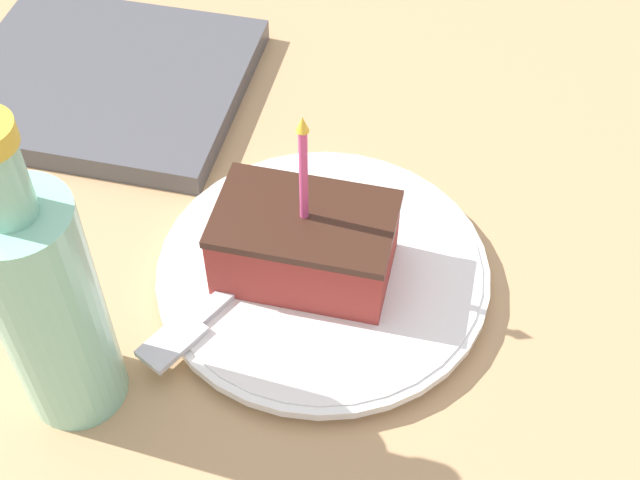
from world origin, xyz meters
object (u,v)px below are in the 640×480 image
(cake_slice, at_px, (305,242))
(bottle, at_px, (47,303))
(fork, at_px, (236,286))
(marble_board, at_px, (106,81))
(plate, at_px, (320,272))

(cake_slice, xyz_separation_m, bottle, (-0.12, 0.12, 0.05))
(fork, relative_size, bottle, 0.78)
(bottle, relative_size, marble_board, 0.97)
(bottle, bearing_deg, plate, -47.37)
(cake_slice, relative_size, bottle, 0.61)
(plate, xyz_separation_m, marble_board, (0.16, 0.23, 0.00))
(plate, distance_m, bottle, 0.20)
(bottle, bearing_deg, cake_slice, -46.43)
(fork, xyz_separation_m, marble_board, (0.20, 0.18, -0.01))
(cake_slice, bearing_deg, bottle, 133.57)
(plate, bearing_deg, cake_slice, 117.38)
(cake_slice, height_order, bottle, bottle)
(plate, bearing_deg, bottle, 132.63)
(bottle, bearing_deg, fork, -41.88)
(plate, bearing_deg, fork, 121.80)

